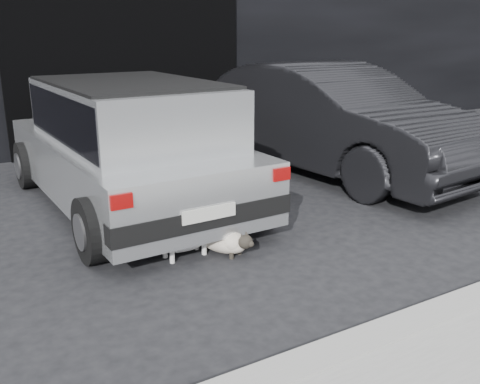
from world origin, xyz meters
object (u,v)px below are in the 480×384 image
cat_siamese (226,242)px  cat_white (188,236)px  second_car (330,119)px  silver_hatchback (128,139)px

cat_siamese → cat_white: size_ratio=0.82×
cat_siamese → second_car: bearing=-170.5°
second_car → cat_white: second_car is taller
silver_hatchback → cat_siamese: size_ratio=5.83×
silver_hatchback → second_car: size_ratio=0.86×
cat_siamese → silver_hatchback: bearing=-106.1°
second_car → silver_hatchback: bearing=175.9°
cat_white → silver_hatchback: bearing=174.6°
silver_hatchback → cat_white: (-0.05, -1.61, -0.60)m
cat_siamese → cat_white: (-0.31, 0.15, 0.07)m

